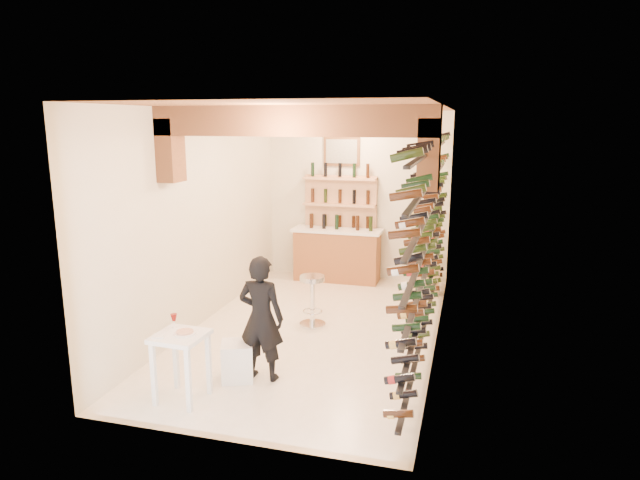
{
  "coord_description": "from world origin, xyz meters",
  "views": [
    {
      "loc": [
        2.1,
        -7.4,
        3.03
      ],
      "look_at": [
        0.0,
        0.3,
        1.3
      ],
      "focal_mm": 31.1,
      "sensor_mm": 36.0,
      "label": 1
    }
  ],
  "objects_px": {
    "white_stool": "(237,361)",
    "tasting_table": "(181,346)",
    "back_counter": "(337,253)",
    "wine_rack": "(424,233)",
    "chrome_barstool": "(312,297)",
    "crate_lower": "(424,286)",
    "person": "(261,318)"
  },
  "relations": [
    {
      "from": "tasting_table",
      "to": "white_stool",
      "type": "relative_size",
      "value": 2.03
    },
    {
      "from": "wine_rack",
      "to": "crate_lower",
      "type": "bearing_deg",
      "value": 93.41
    },
    {
      "from": "chrome_barstool",
      "to": "wine_rack",
      "type": "bearing_deg",
      "value": -6.98
    },
    {
      "from": "white_stool",
      "to": "crate_lower",
      "type": "height_order",
      "value": "white_stool"
    },
    {
      "from": "wine_rack",
      "to": "chrome_barstool",
      "type": "height_order",
      "value": "wine_rack"
    },
    {
      "from": "white_stool",
      "to": "chrome_barstool",
      "type": "relative_size",
      "value": 0.59
    },
    {
      "from": "wine_rack",
      "to": "tasting_table",
      "type": "height_order",
      "value": "wine_rack"
    },
    {
      "from": "tasting_table",
      "to": "person",
      "type": "relative_size",
      "value": 0.61
    },
    {
      "from": "white_stool",
      "to": "tasting_table",
      "type": "bearing_deg",
      "value": -122.15
    },
    {
      "from": "person",
      "to": "chrome_barstool",
      "type": "distance_m",
      "value": 1.87
    },
    {
      "from": "white_stool",
      "to": "crate_lower",
      "type": "bearing_deg",
      "value": 64.75
    },
    {
      "from": "white_stool",
      "to": "person",
      "type": "distance_m",
      "value": 0.6
    },
    {
      "from": "back_counter",
      "to": "wine_rack",
      "type": "bearing_deg",
      "value": -55.34
    },
    {
      "from": "wine_rack",
      "to": "tasting_table",
      "type": "xyz_separation_m",
      "value": [
        -2.38,
        -2.36,
        -0.92
      ]
    },
    {
      "from": "tasting_table",
      "to": "back_counter",
      "type": "bearing_deg",
      "value": 86.9
    },
    {
      "from": "back_counter",
      "to": "tasting_table",
      "type": "bearing_deg",
      "value": -96.23
    },
    {
      "from": "person",
      "to": "chrome_barstool",
      "type": "bearing_deg",
      "value": -91.08
    },
    {
      "from": "tasting_table",
      "to": "white_stool",
      "type": "bearing_deg",
      "value": 60.98
    },
    {
      "from": "white_stool",
      "to": "person",
      "type": "height_order",
      "value": "person"
    },
    {
      "from": "chrome_barstool",
      "to": "crate_lower",
      "type": "bearing_deg",
      "value": 53.34
    },
    {
      "from": "chrome_barstool",
      "to": "back_counter",
      "type": "bearing_deg",
      "value": 94.91
    },
    {
      "from": "wine_rack",
      "to": "crate_lower",
      "type": "distance_m",
      "value": 2.62
    },
    {
      "from": "tasting_table",
      "to": "crate_lower",
      "type": "bearing_deg",
      "value": 66.9
    },
    {
      "from": "back_counter",
      "to": "white_stool",
      "type": "xyz_separation_m",
      "value": [
        -0.16,
        -4.39,
        -0.3
      ]
    },
    {
      "from": "person",
      "to": "chrome_barstool",
      "type": "height_order",
      "value": "person"
    },
    {
      "from": "tasting_table",
      "to": "crate_lower",
      "type": "relative_size",
      "value": 2.0
    },
    {
      "from": "person",
      "to": "crate_lower",
      "type": "bearing_deg",
      "value": -110.49
    },
    {
      "from": "back_counter",
      "to": "chrome_barstool",
      "type": "height_order",
      "value": "back_counter"
    },
    {
      "from": "person",
      "to": "crate_lower",
      "type": "height_order",
      "value": "person"
    },
    {
      "from": "tasting_table",
      "to": "wine_rack",
      "type": "bearing_deg",
      "value": 47.91
    },
    {
      "from": "wine_rack",
      "to": "chrome_barstool",
      "type": "xyz_separation_m",
      "value": [
        -1.62,
        0.2,
        -1.1
      ]
    },
    {
      "from": "person",
      "to": "back_counter",
      "type": "bearing_deg",
      "value": -86.52
    }
  ]
}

